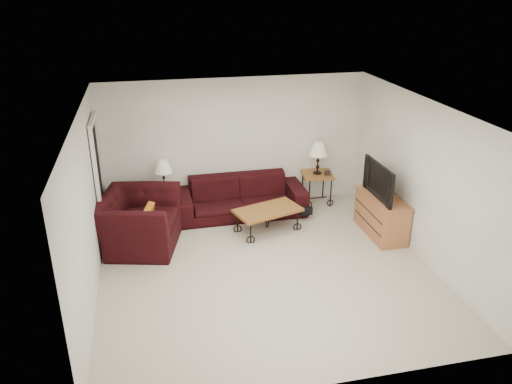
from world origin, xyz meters
TOP-DOWN VIEW (x-y plane):
  - ground at (0.00, 0.00)m, footprint 5.00×5.00m
  - wall_back at (0.00, 2.50)m, footprint 5.00×0.02m
  - wall_front at (0.00, -2.50)m, footprint 5.00×0.02m
  - wall_left at (-2.50, 0.00)m, footprint 0.02×5.00m
  - wall_right at (2.50, 0.00)m, footprint 0.02×5.00m
  - ceiling at (0.00, 0.00)m, footprint 5.00×5.00m
  - doorway at (-2.47, 1.65)m, footprint 0.08×0.94m
  - sofa at (-0.00, 2.02)m, footprint 2.43×0.95m
  - side_table_left at (-1.39, 2.20)m, footprint 0.52×0.52m
  - side_table_right at (1.56, 2.20)m, footprint 0.65×0.65m
  - lamp_left at (-1.39, 2.20)m, footprint 0.32×0.32m
  - lamp_right at (1.56, 2.20)m, footprint 0.40×0.40m
  - photo_frame_left at (-1.54, 2.05)m, footprint 0.11×0.03m
  - photo_frame_right at (1.71, 2.05)m, footprint 0.12×0.06m
  - coffee_table at (0.33, 1.22)m, footprint 1.27×0.93m
  - armchair at (-1.88, 1.19)m, footprint 1.50×1.63m
  - throw_pillow at (-1.72, 1.14)m, footprint 0.20×0.42m
  - tv_stand at (2.23, 0.71)m, footprint 0.49×1.17m
  - television at (2.21, 0.71)m, footprint 0.14×1.05m
  - backpack at (1.13, 1.61)m, footprint 0.35×0.27m

SIDE VIEW (x-z plane):
  - ground at x=0.00m, z-range 0.00..0.00m
  - coffee_table at x=0.33m, z-range 0.00..0.43m
  - backpack at x=1.13m, z-range 0.00..0.44m
  - side_table_left at x=-1.39m, z-range 0.00..0.56m
  - side_table_right at x=1.56m, z-range 0.00..0.63m
  - tv_stand at x=2.23m, z-range 0.00..0.70m
  - sofa at x=0.00m, z-range 0.00..0.71m
  - armchair at x=-1.88m, z-range 0.00..0.89m
  - throw_pillow at x=-1.72m, z-range 0.32..0.72m
  - photo_frame_left at x=-1.54m, z-range 0.56..0.65m
  - photo_frame_right at x=1.71m, z-range 0.63..0.73m
  - lamp_left at x=-1.39m, z-range 0.56..1.12m
  - lamp_right at x=1.56m, z-range 0.63..1.26m
  - television at x=2.21m, z-range 0.70..1.31m
  - doorway at x=-2.47m, z-range 0.00..2.04m
  - wall_back at x=0.00m, z-range 0.00..2.50m
  - wall_front at x=0.00m, z-range 0.00..2.50m
  - wall_left at x=-2.50m, z-range 0.00..2.50m
  - wall_right at x=2.50m, z-range 0.00..2.50m
  - ceiling at x=0.00m, z-range 2.50..2.50m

